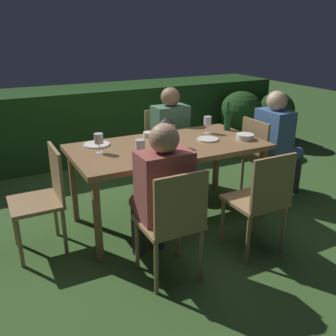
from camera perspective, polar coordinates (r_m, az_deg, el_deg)
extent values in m
plane|color=#385B28|center=(3.68, 0.00, -7.71)|extent=(16.00, 16.00, 0.00)
cube|color=olive|center=(3.40, 0.00, 3.22)|extent=(1.75, 0.90, 0.04)
cube|color=olive|center=(2.94, -10.69, -8.00)|extent=(0.05, 0.05, 0.71)
cube|color=olive|center=(3.66, 14.02, -2.37)|extent=(0.05, 0.05, 0.71)
cube|color=olive|center=(3.61, -14.24, -2.74)|extent=(0.05, 0.05, 0.71)
cube|color=olive|center=(4.22, 7.37, 1.16)|extent=(0.05, 0.05, 0.71)
cube|color=#9E7A51|center=(2.72, 0.05, -8.27)|extent=(0.42, 0.40, 0.03)
cube|color=#9E7A51|center=(2.46, 2.05, -5.56)|extent=(0.40, 0.02, 0.42)
cylinder|color=#9E7A51|center=(2.90, -4.76, -11.48)|extent=(0.03, 0.03, 0.42)
cylinder|color=#9E7A51|center=(3.03, 1.62, -9.86)|extent=(0.03, 0.03, 0.42)
cylinder|color=#9E7A51|center=(2.64, -1.80, -15.01)|extent=(0.03, 0.03, 0.42)
cylinder|color=#9E7A51|center=(2.78, 5.08, -12.99)|extent=(0.03, 0.03, 0.42)
cube|color=#9E4C47|center=(2.65, -0.55, -2.68)|extent=(0.38, 0.24, 0.50)
sphere|color=tan|center=(2.53, -0.57, 4.50)|extent=(0.21, 0.21, 0.21)
cylinder|color=#9E4C47|center=(2.83, -3.45, -6.42)|extent=(0.13, 0.36, 0.13)
cylinder|color=#9E4C47|center=(2.90, -0.18, -5.69)|extent=(0.13, 0.36, 0.13)
cylinder|color=#333338|center=(3.07, -4.59, -9.16)|extent=(0.11, 0.11, 0.45)
cylinder|color=#333338|center=(3.13, -1.52, -8.44)|extent=(0.11, 0.11, 0.45)
cube|color=#9E7A51|center=(4.14, 14.83, 1.45)|extent=(0.40, 0.42, 0.03)
cube|color=#9E7A51|center=(3.96, 13.09, 4.13)|extent=(0.03, 0.40, 0.42)
cylinder|color=#9E7A51|center=(4.45, 14.70, -0.28)|extent=(0.03, 0.03, 0.42)
cylinder|color=#9E7A51|center=(4.21, 17.90, -1.83)|extent=(0.03, 0.03, 0.42)
cylinder|color=#9E7A51|center=(4.24, 11.24, -1.04)|extent=(0.03, 0.03, 0.42)
cylinder|color=#9E7A51|center=(3.99, 14.40, -2.72)|extent=(0.03, 0.03, 0.42)
cube|color=#426699|center=(4.11, 15.80, 5.06)|extent=(0.24, 0.38, 0.50)
sphere|color=#D1A889|center=(4.03, 16.27, 9.78)|extent=(0.21, 0.21, 0.21)
cylinder|color=#426699|center=(4.33, 16.07, 2.53)|extent=(0.36, 0.13, 0.13)
cylinder|color=#426699|center=(4.21, 17.72, 1.84)|extent=(0.36, 0.13, 0.13)
cylinder|color=#333338|center=(4.51, 17.28, -0.07)|extent=(0.11, 0.11, 0.45)
cylinder|color=#333338|center=(4.40, 18.88, -0.81)|extent=(0.11, 0.11, 0.45)
cube|color=#9E7A51|center=(4.31, -0.03, 2.89)|extent=(0.42, 0.40, 0.03)
cube|color=#9E7A51|center=(4.41, -1.15, 6.33)|extent=(0.40, 0.03, 0.42)
cylinder|color=#9E7A51|center=(4.32, 3.12, -0.24)|extent=(0.03, 0.03, 0.42)
cylinder|color=#9E7A51|center=(4.17, -1.16, -1.04)|extent=(0.03, 0.03, 0.42)
cylinder|color=#9E7A51|center=(4.60, 1.00, 1.10)|extent=(0.03, 0.03, 0.42)
cylinder|color=#9E7A51|center=(4.45, -3.09, 0.39)|extent=(0.03, 0.03, 0.42)
cube|color=#4C7A5B|center=(4.18, 0.35, 6.12)|extent=(0.38, 0.24, 0.50)
sphere|color=#997051|center=(4.11, 0.36, 10.77)|extent=(0.21, 0.21, 0.21)
cylinder|color=#4C7A5B|center=(4.17, 2.33, 2.68)|extent=(0.13, 0.36, 0.13)
cylinder|color=#4C7A5B|center=(4.09, 0.13, 2.33)|extent=(0.13, 0.36, 0.13)
cylinder|color=#333338|center=(4.12, 3.37, -1.08)|extent=(0.11, 0.11, 0.45)
cylinder|color=#333338|center=(4.04, 1.17, -1.51)|extent=(0.11, 0.11, 0.45)
cube|color=#9E7A51|center=(3.11, 13.05, -4.87)|extent=(0.42, 0.40, 0.03)
cube|color=#9E7A51|center=(2.90, 15.75, -2.22)|extent=(0.40, 0.02, 0.42)
cylinder|color=#9E7A51|center=(3.23, 8.32, -8.02)|extent=(0.03, 0.03, 0.42)
cylinder|color=#9E7A51|center=(3.43, 13.27, -6.57)|extent=(0.03, 0.03, 0.42)
cylinder|color=#9E7A51|center=(3.00, 12.10, -10.70)|extent=(0.03, 0.03, 0.42)
cylinder|color=#9E7A51|center=(3.22, 17.17, -8.92)|extent=(0.03, 0.03, 0.42)
cube|color=#9E7A51|center=(3.18, -19.56, -5.03)|extent=(0.40, 0.42, 0.03)
cube|color=#9E7A51|center=(3.12, -16.67, -0.70)|extent=(0.03, 0.40, 0.42)
cylinder|color=#9E7A51|center=(3.11, -21.68, -10.61)|extent=(0.03, 0.03, 0.42)
cylinder|color=#9E7A51|center=(3.43, -22.39, -7.71)|extent=(0.03, 0.03, 0.42)
cylinder|color=#9E7A51|center=(3.14, -15.48, -9.49)|extent=(0.03, 0.03, 0.42)
cylinder|color=#9E7A51|center=(3.46, -16.79, -6.74)|extent=(0.03, 0.03, 0.42)
cube|color=black|center=(3.34, -0.25, 3.44)|extent=(0.12, 0.12, 0.01)
cube|color=#F9D17A|center=(3.31, -0.26, 5.22)|extent=(0.11, 0.11, 0.20)
cone|color=black|center=(3.28, -0.26, 7.33)|extent=(0.15, 0.15, 0.05)
cylinder|color=#144723|center=(3.92, 9.04, 7.18)|extent=(0.07, 0.07, 0.20)
cylinder|color=#144723|center=(3.89, 9.16, 9.26)|extent=(0.03, 0.03, 0.09)
cylinder|color=silver|center=(3.00, -4.22, 1.26)|extent=(0.06, 0.06, 0.00)
cylinder|color=silver|center=(2.98, -4.24, 2.02)|extent=(0.01, 0.01, 0.08)
cylinder|color=silver|center=(2.96, -4.28, 3.53)|extent=(0.08, 0.08, 0.08)
cylinder|color=maroon|center=(2.97, -4.27, 3.09)|extent=(0.07, 0.07, 0.03)
cylinder|color=silver|center=(3.22, -10.39, 2.32)|extent=(0.06, 0.06, 0.00)
cylinder|color=silver|center=(3.20, -10.44, 3.04)|extent=(0.01, 0.01, 0.08)
cylinder|color=silver|center=(3.18, -10.54, 4.45)|extent=(0.08, 0.08, 0.08)
cylinder|color=maroon|center=(3.19, -10.51, 4.04)|extent=(0.07, 0.07, 0.03)
cylinder|color=silver|center=(3.80, 5.99, 5.37)|extent=(0.06, 0.06, 0.00)
cylinder|color=silver|center=(3.79, 6.01, 5.98)|extent=(0.01, 0.01, 0.08)
cylinder|color=silver|center=(3.77, 6.06, 7.19)|extent=(0.08, 0.08, 0.08)
cylinder|color=maroon|center=(3.77, 6.05, 6.84)|extent=(0.07, 0.07, 0.03)
cylinder|color=white|center=(3.43, -10.84, 3.54)|extent=(0.23, 0.23, 0.01)
cylinder|color=white|center=(3.55, 6.09, 4.38)|extent=(0.20, 0.20, 0.01)
cylinder|color=silver|center=(3.63, -2.92, 5.11)|extent=(0.11, 0.11, 0.05)
cylinder|color=#424C1E|center=(3.62, -2.92, 5.26)|extent=(0.10, 0.10, 0.02)
cylinder|color=silver|center=(3.62, 11.68, 4.70)|extent=(0.17, 0.17, 0.05)
cylinder|color=tan|center=(3.62, 11.69, 4.86)|extent=(0.14, 0.14, 0.02)
cube|color=#1E4219|center=(5.48, -10.85, 6.96)|extent=(5.52, 0.89, 0.98)
cylinder|color=brown|center=(5.75, 10.79, 4.12)|extent=(0.35, 0.35, 0.30)
sphere|color=#1E4219|center=(5.65, 11.08, 8.23)|extent=(0.64, 0.64, 0.64)
cylinder|color=#9E5133|center=(6.18, 15.81, 4.87)|extent=(0.30, 0.30, 0.31)
sphere|color=#1E4219|center=(6.09, 16.17, 8.43)|extent=(0.56, 0.56, 0.56)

